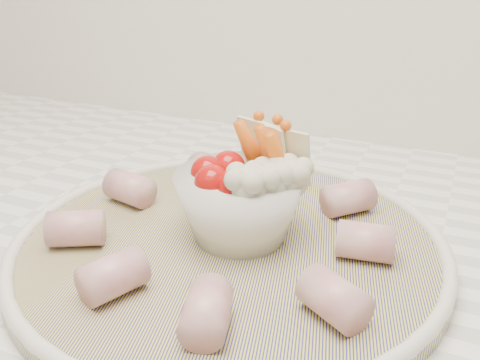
% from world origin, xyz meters
% --- Properties ---
extents(serving_platter, '(0.46, 0.46, 0.02)m').
position_xyz_m(serving_platter, '(0.11, 1.40, 0.93)').
color(serving_platter, navy).
rests_on(serving_platter, kitchen_counter).
extents(veggie_bowl, '(0.12, 0.11, 0.10)m').
position_xyz_m(veggie_bowl, '(0.12, 1.41, 0.97)').
color(veggie_bowl, silver).
rests_on(veggie_bowl, serving_platter).
extents(cured_meat_rolls, '(0.29, 0.30, 0.03)m').
position_xyz_m(cured_meat_rolls, '(0.11, 1.40, 0.95)').
color(cured_meat_rolls, '#B55263').
rests_on(cured_meat_rolls, serving_platter).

